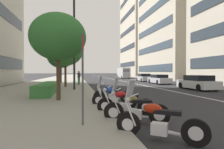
{
  "coord_description": "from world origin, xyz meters",
  "views": [
    {
      "loc": [
        -4.55,
        8.08,
        1.67
      ],
      "look_at": [
        15.74,
        4.21,
        1.37
      ],
      "focal_mm": 29.65,
      "sensor_mm": 36.0,
      "label": 1
    }
  ],
  "objects_px": {
    "car_mid_block_traffic": "(159,79)",
    "parking_sign_by_curb": "(83,71)",
    "street_tree_by_lamp_post": "(61,57)",
    "motorcycle_far_end_row": "(158,123)",
    "motorcycle_nearest_camera": "(125,104)",
    "street_lamp_with_banners": "(78,29)",
    "delivery_van_ahead": "(123,73)",
    "pedestrian_on_plaza": "(79,78)",
    "motorcycle_under_tarp": "(113,98)",
    "motorcycle_by_sign_pole": "(112,95)",
    "street_tree_mid_sidewalk": "(58,37)",
    "car_lead_in_lane": "(144,78)",
    "street_tree_far_plaza": "(65,51)",
    "motorcycle_second_in_row": "(135,110)",
    "car_following_behind": "(198,83)"
  },
  "relations": [
    {
      "from": "motorcycle_by_sign_pole",
      "to": "pedestrian_on_plaza",
      "type": "xyz_separation_m",
      "value": [
        12.0,
        1.66,
        0.56
      ]
    },
    {
      "from": "car_lead_in_lane",
      "to": "street_tree_by_lamp_post",
      "type": "height_order",
      "value": "street_tree_by_lamp_post"
    },
    {
      "from": "street_tree_mid_sidewalk",
      "to": "pedestrian_on_plaza",
      "type": "xyz_separation_m",
      "value": [
        11.67,
        -1.21,
        -2.56
      ]
    },
    {
      "from": "motorcycle_far_end_row",
      "to": "street_lamp_with_banners",
      "type": "xyz_separation_m",
      "value": [
        11.87,
        1.83,
        4.85
      ]
    },
    {
      "from": "car_mid_block_traffic",
      "to": "car_lead_in_lane",
      "type": "relative_size",
      "value": 1.07
    },
    {
      "from": "car_following_behind",
      "to": "street_tree_far_plaza",
      "type": "height_order",
      "value": "street_tree_far_plaza"
    },
    {
      "from": "car_following_behind",
      "to": "pedestrian_on_plaza",
      "type": "relative_size",
      "value": 2.56
    },
    {
      "from": "street_lamp_with_banners",
      "to": "street_tree_mid_sidewalk",
      "type": "bearing_deg",
      "value": 169.47
    },
    {
      "from": "motorcycle_far_end_row",
      "to": "street_tree_by_lamp_post",
      "type": "distance_m",
      "value": 23.75
    },
    {
      "from": "motorcycle_by_sign_pole",
      "to": "motorcycle_far_end_row",
      "type": "bearing_deg",
      "value": 110.84
    },
    {
      "from": "motorcycle_by_sign_pole",
      "to": "delivery_van_ahead",
      "type": "height_order",
      "value": "delivery_van_ahead"
    },
    {
      "from": "street_tree_mid_sidewalk",
      "to": "motorcycle_by_sign_pole",
      "type": "bearing_deg",
      "value": -96.58
    },
    {
      "from": "motorcycle_far_end_row",
      "to": "pedestrian_on_plaza",
      "type": "relative_size",
      "value": 1.14
    },
    {
      "from": "street_tree_mid_sidewalk",
      "to": "car_lead_in_lane",
      "type": "bearing_deg",
      "value": -31.46
    },
    {
      "from": "parking_sign_by_curb",
      "to": "street_tree_mid_sidewalk",
      "type": "relative_size",
      "value": 0.56
    },
    {
      "from": "motorcycle_under_tarp",
      "to": "car_lead_in_lane",
      "type": "xyz_separation_m",
      "value": [
        22.42,
        -9.93,
        0.18
      ]
    },
    {
      "from": "car_lead_in_lane",
      "to": "delivery_van_ahead",
      "type": "height_order",
      "value": "delivery_van_ahead"
    },
    {
      "from": "motorcycle_nearest_camera",
      "to": "street_lamp_with_banners",
      "type": "bearing_deg",
      "value": -60.52
    },
    {
      "from": "motorcycle_by_sign_pole",
      "to": "street_tree_far_plaza",
      "type": "xyz_separation_m",
      "value": [
        9.18,
        3.02,
        3.35
      ]
    },
    {
      "from": "car_mid_block_traffic",
      "to": "motorcycle_far_end_row",
      "type": "bearing_deg",
      "value": 156.41
    },
    {
      "from": "street_tree_far_plaza",
      "to": "street_tree_by_lamp_post",
      "type": "relative_size",
      "value": 0.96
    },
    {
      "from": "street_tree_by_lamp_post",
      "to": "parking_sign_by_curb",
      "type": "bearing_deg",
      "value": -173.79
    },
    {
      "from": "street_tree_by_lamp_post",
      "to": "motorcycle_second_in_row",
      "type": "bearing_deg",
      "value": -169.39
    },
    {
      "from": "motorcycle_nearest_camera",
      "to": "street_tree_by_lamp_post",
      "type": "height_order",
      "value": "street_tree_by_lamp_post"
    },
    {
      "from": "motorcycle_nearest_camera",
      "to": "car_mid_block_traffic",
      "type": "height_order",
      "value": "car_mid_block_traffic"
    },
    {
      "from": "motorcycle_far_end_row",
      "to": "motorcycle_nearest_camera",
      "type": "relative_size",
      "value": 0.87
    },
    {
      "from": "car_lead_in_lane",
      "to": "street_tree_far_plaza",
      "type": "xyz_separation_m",
      "value": [
        -11.7,
        12.73,
        3.14
      ]
    },
    {
      "from": "street_lamp_with_banners",
      "to": "car_mid_block_traffic",
      "type": "bearing_deg",
      "value": -54.16
    },
    {
      "from": "street_tree_far_plaza",
      "to": "street_tree_by_lamp_post",
      "type": "distance_m",
      "value": 8.25
    },
    {
      "from": "motorcycle_far_end_row",
      "to": "motorcycle_nearest_camera",
      "type": "height_order",
      "value": "motorcycle_far_end_row"
    },
    {
      "from": "delivery_van_ahead",
      "to": "car_lead_in_lane",
      "type": "bearing_deg",
      "value": 178.02
    },
    {
      "from": "car_mid_block_traffic",
      "to": "parking_sign_by_curb",
      "type": "bearing_deg",
      "value": 150.94
    },
    {
      "from": "car_following_behind",
      "to": "parking_sign_by_curb",
      "type": "distance_m",
      "value": 15.03
    },
    {
      "from": "motorcycle_second_in_row",
      "to": "parking_sign_by_curb",
      "type": "xyz_separation_m",
      "value": [
        -0.34,
        1.66,
        1.26
      ]
    },
    {
      "from": "parking_sign_by_curb",
      "to": "street_lamp_with_banners",
      "type": "relative_size",
      "value": 0.3
    },
    {
      "from": "street_tree_mid_sidewalk",
      "to": "motorcycle_nearest_camera",
      "type": "bearing_deg",
      "value": -139.87
    },
    {
      "from": "car_lead_in_lane",
      "to": "street_tree_by_lamp_post",
      "type": "bearing_deg",
      "value": 106.62
    },
    {
      "from": "motorcycle_under_tarp",
      "to": "car_mid_block_traffic",
      "type": "relative_size",
      "value": 0.45
    },
    {
      "from": "delivery_van_ahead",
      "to": "motorcycle_under_tarp",
      "type": "bearing_deg",
      "value": 163.69
    },
    {
      "from": "car_lead_in_lane",
      "to": "parking_sign_by_curb",
      "type": "relative_size",
      "value": 1.62
    },
    {
      "from": "street_lamp_with_banners",
      "to": "street_tree_mid_sidewalk",
      "type": "xyz_separation_m",
      "value": [
        -5.75,
        1.07,
        -1.76
      ]
    },
    {
      "from": "car_mid_block_traffic",
      "to": "car_lead_in_lane",
      "type": "bearing_deg",
      "value": -0.8
    },
    {
      "from": "parking_sign_by_curb",
      "to": "pedestrian_on_plaza",
      "type": "distance_m",
      "value": 16.63
    },
    {
      "from": "motorcycle_by_sign_pole",
      "to": "street_lamp_with_banners",
      "type": "relative_size",
      "value": 0.23
    },
    {
      "from": "parking_sign_by_curb",
      "to": "street_tree_far_plaza",
      "type": "relative_size",
      "value": 0.51
    },
    {
      "from": "car_following_behind",
      "to": "pedestrian_on_plaza",
      "type": "bearing_deg",
      "value": 59.07
    },
    {
      "from": "motorcycle_nearest_camera",
      "to": "car_lead_in_lane",
      "type": "bearing_deg",
      "value": -93.6
    },
    {
      "from": "car_mid_block_traffic",
      "to": "street_tree_by_lamp_post",
      "type": "xyz_separation_m",
      "value": [
        3.17,
        13.54,
        3.2
      ]
    },
    {
      "from": "delivery_van_ahead",
      "to": "pedestrian_on_plaza",
      "type": "height_order",
      "value": "delivery_van_ahead"
    },
    {
      "from": "car_mid_block_traffic",
      "to": "street_tree_mid_sidewalk",
      "type": "xyz_separation_m",
      "value": [
        -13.86,
        12.29,
        2.92
      ]
    }
  ]
}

